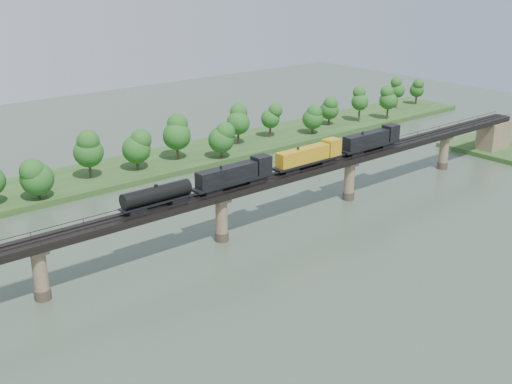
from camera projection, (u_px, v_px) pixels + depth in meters
ground at (320, 293)px, 117.33m from camera, size 400.00×400.00×0.00m
far_bank at (104, 175)px, 178.68m from camera, size 300.00×24.00×1.60m
bridge at (222, 217)px, 137.22m from camera, size 236.00×30.00×11.50m
bridge_superstructure at (221, 189)px, 135.05m from camera, size 220.00×4.90×0.75m
far_treeline at (81, 157)px, 167.78m from camera, size 289.06×17.54×13.60m
freight_train at (285, 162)px, 145.06m from camera, size 80.59×3.14×5.55m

